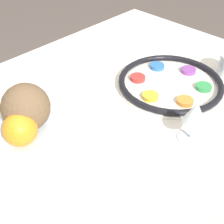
{
  "coord_description": "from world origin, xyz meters",
  "views": [
    {
      "loc": [
        0.54,
        0.56,
        1.37
      ],
      "look_at": [
        0.05,
        0.09,
        0.81
      ],
      "focal_mm": 50.0,
      "sensor_mm": 36.0,
      "label": 1
    }
  ],
  "objects_px": {
    "wine_glass": "(195,115)",
    "orange_fruit": "(20,129)",
    "fruit_stand": "(26,148)",
    "coconut": "(26,107)",
    "napkin_roll": "(43,87)",
    "seder_plate": "(170,83)"
  },
  "relations": [
    {
      "from": "wine_glass",
      "to": "orange_fruit",
      "type": "height_order",
      "value": "orange_fruit"
    },
    {
      "from": "fruit_stand",
      "to": "orange_fruit",
      "type": "xyz_separation_m",
      "value": [
        0.0,
        -0.0,
        0.06
      ]
    },
    {
      "from": "coconut",
      "to": "napkin_roll",
      "type": "relative_size",
      "value": 0.56
    },
    {
      "from": "wine_glass",
      "to": "coconut",
      "type": "xyz_separation_m",
      "value": [
        0.33,
        -0.25,
        0.08
      ]
    },
    {
      "from": "coconut",
      "to": "wine_glass",
      "type": "bearing_deg",
      "value": 143.36
    },
    {
      "from": "coconut",
      "to": "napkin_roll",
      "type": "height_order",
      "value": "coconut"
    },
    {
      "from": "fruit_stand",
      "to": "orange_fruit",
      "type": "distance_m",
      "value": 0.06
    },
    {
      "from": "wine_glass",
      "to": "napkin_roll",
      "type": "xyz_separation_m",
      "value": [
        0.15,
        -0.47,
        -0.07
      ]
    },
    {
      "from": "seder_plate",
      "to": "fruit_stand",
      "type": "height_order",
      "value": "fruit_stand"
    },
    {
      "from": "fruit_stand",
      "to": "napkin_roll",
      "type": "relative_size",
      "value": 1.13
    },
    {
      "from": "wine_glass",
      "to": "coconut",
      "type": "distance_m",
      "value": 0.42
    },
    {
      "from": "seder_plate",
      "to": "orange_fruit",
      "type": "xyz_separation_m",
      "value": [
        0.54,
        -0.02,
        0.13
      ]
    },
    {
      "from": "wine_glass",
      "to": "seder_plate",
      "type": "bearing_deg",
      "value": -131.64
    },
    {
      "from": "seder_plate",
      "to": "napkin_roll",
      "type": "height_order",
      "value": "napkin_roll"
    },
    {
      "from": "napkin_roll",
      "to": "coconut",
      "type": "bearing_deg",
      "value": 50.32
    },
    {
      "from": "seder_plate",
      "to": "wine_glass",
      "type": "height_order",
      "value": "wine_glass"
    },
    {
      "from": "seder_plate",
      "to": "fruit_stand",
      "type": "relative_size",
      "value": 1.54
    },
    {
      "from": "seder_plate",
      "to": "napkin_roll",
      "type": "bearing_deg",
      "value": -41.97
    },
    {
      "from": "orange_fruit",
      "to": "fruit_stand",
      "type": "bearing_deg",
      "value": 175.46
    },
    {
      "from": "wine_glass",
      "to": "coconut",
      "type": "height_order",
      "value": "coconut"
    },
    {
      "from": "orange_fruit",
      "to": "coconut",
      "type": "distance_m",
      "value": 0.06
    },
    {
      "from": "wine_glass",
      "to": "orange_fruit",
      "type": "distance_m",
      "value": 0.43
    }
  ]
}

